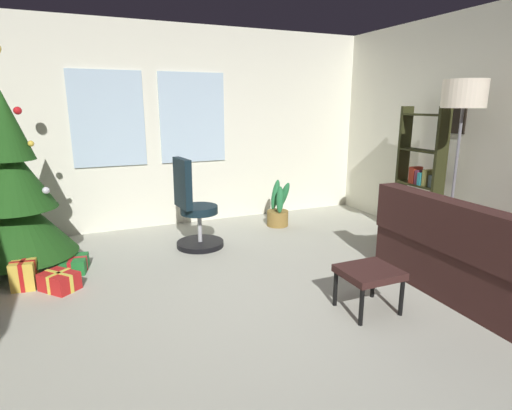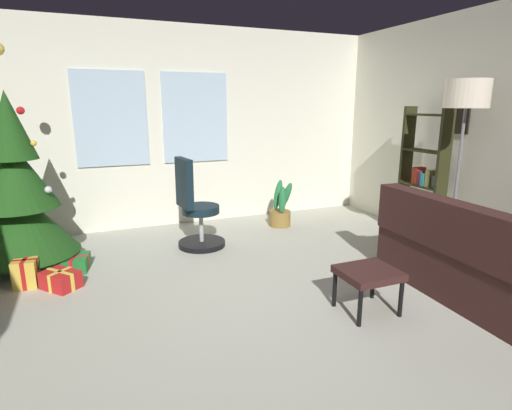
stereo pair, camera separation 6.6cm
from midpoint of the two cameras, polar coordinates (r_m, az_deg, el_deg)
name	(u,v)px [view 2 (the right image)]	position (r m, az deg, el deg)	size (l,w,h in m)	color
ground_plane	(274,322)	(3.44, 3.16, -16.03)	(5.50, 5.86, 0.10)	#AFAFA0
wall_back_with_windows	(184,127)	(5.81, -9.74, 10.65)	(5.50, 0.12, 2.69)	silver
couch	(510,271)	(4.04, 32.42, -7.85)	(1.48, 2.10, 0.88)	#371E1B
footstool	(368,276)	(3.48, 15.95, -9.48)	(0.45, 0.41, 0.37)	#371E1B
holiday_tree	(19,198)	(4.71, -29.91, 0.86)	(1.06, 1.06, 2.22)	#4C331E
gift_box_red	(61,280)	(4.23, -25.25, -9.45)	(0.38, 0.39, 0.17)	red
gift_box_green	(74,263)	(4.62, -23.71, -7.47)	(0.33, 0.36, 0.15)	#1E722D
gift_box_gold	(26,273)	(4.39, -29.12, -8.36)	(0.23, 0.21, 0.27)	gold
office_chair	(196,213)	(4.84, -8.02, -1.16)	(0.56, 0.56, 1.07)	black
bookshelf	(423,181)	(5.47, 22.63, 3.10)	(0.18, 0.64, 1.64)	black
floor_lamp	(466,104)	(4.71, 27.69, 12.42)	(0.43, 0.43, 1.91)	slate
potted_plant	(281,210)	(5.70, 3.80, -0.70)	(0.34, 0.36, 0.65)	olive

